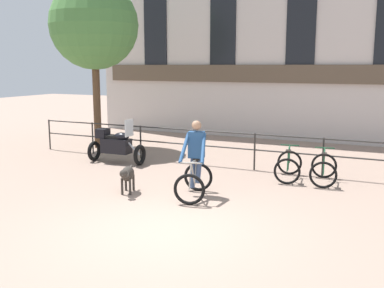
{
  "coord_description": "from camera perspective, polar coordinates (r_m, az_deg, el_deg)",
  "views": [
    {
      "loc": [
        3.71,
        -6.76,
        2.91
      ],
      "look_at": [
        -0.84,
        2.86,
        1.05
      ],
      "focal_mm": 42.0,
      "sensor_mm": 36.0,
      "label": 1
    }
  ],
  "objects": [
    {
      "name": "cyclist_with_bike",
      "position": [
        10.05,
        0.39,
        -2.42
      ],
      "size": [
        0.95,
        1.3,
        1.7
      ],
      "rotation": [
        0.0,
        0.0,
        0.26
      ],
      "color": "black",
      "rests_on": "ground_plane"
    },
    {
      "name": "canal_railing",
      "position": [
        12.71,
        7.97,
        -0.16
      ],
      "size": [
        15.05,
        0.05,
        1.05
      ],
      "color": "#2D2B28",
      "rests_on": "ground_plane"
    },
    {
      "name": "parked_bicycle_mid_left",
      "position": [
        11.71,
        16.37,
        -3.08
      ],
      "size": [
        0.81,
        1.19,
        0.86
      ],
      "rotation": [
        0.0,
        0.0,
        3.28
      ],
      "color": "black",
      "rests_on": "ground_plane"
    },
    {
      "name": "ground_plane",
      "position": [
        8.24,
        -3.27,
        -10.78
      ],
      "size": [
        60.0,
        60.0,
        0.0
      ],
      "primitive_type": "plane",
      "color": "gray"
    },
    {
      "name": "parked_bicycle_near_lamp",
      "position": [
        11.87,
        12.14,
        -2.72
      ],
      "size": [
        0.84,
        1.21,
        0.86
      ],
      "rotation": [
        0.0,
        0.0,
        3.31
      ],
      "color": "black",
      "rests_on": "ground_plane"
    },
    {
      "name": "building_facade",
      "position": [
        18.24,
        13.98,
        15.92
      ],
      "size": [
        18.0,
        0.72,
        9.86
      ],
      "color": "beige",
      "rests_on": "ground_plane"
    },
    {
      "name": "tree_canalside_left",
      "position": [
        16.36,
        -12.33,
        14.47
      ],
      "size": [
        3.06,
        3.06,
        5.82
      ],
      "color": "brown",
      "rests_on": "ground_plane"
    },
    {
      "name": "dog",
      "position": [
        10.44,
        -8.23,
        -3.85
      ],
      "size": [
        0.46,
        0.91,
        0.63
      ],
      "rotation": [
        0.0,
        0.0,
        0.35
      ],
      "color": "#332D28",
      "rests_on": "ground_plane"
    },
    {
      "name": "parked_motorcycle",
      "position": [
        13.71,
        -9.66,
        -0.1
      ],
      "size": [
        1.75,
        0.69,
        1.35
      ],
      "rotation": [
        0.0,
        0.0,
        1.61
      ],
      "color": "black",
      "rests_on": "ground_plane"
    }
  ]
}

